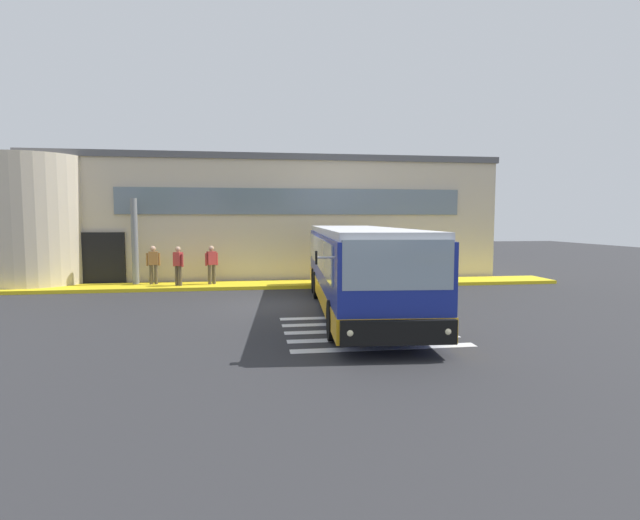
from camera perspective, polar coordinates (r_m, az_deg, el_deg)
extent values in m
cube|color=#2B2B2D|center=(16.99, -4.54, -5.33)|extent=(80.00, 90.00, 0.02)
cube|color=silver|center=(11.51, 7.61, -10.20)|extent=(4.40, 0.36, 0.01)
cube|color=silver|center=(12.35, 6.45, -9.15)|extent=(4.40, 0.36, 0.01)
cube|color=silver|center=(13.20, 5.45, -8.23)|extent=(4.40, 0.36, 0.01)
cube|color=silver|center=(14.06, 4.58, -7.42)|extent=(4.40, 0.36, 0.01)
cube|color=silver|center=(14.92, 3.81, -6.70)|extent=(4.40, 0.36, 0.01)
cube|color=beige|center=(28.71, -6.14, 4.54)|extent=(21.98, 12.00, 5.72)
cube|color=#56565B|center=(28.86, -6.19, 10.53)|extent=(22.18, 12.20, 0.30)
cylinder|color=beige|center=(25.03, -30.44, 3.88)|extent=(4.40, 4.40, 5.72)
cube|color=black|center=(23.60, -24.01, 0.07)|extent=(1.80, 0.16, 2.40)
cube|color=slate|center=(22.76, -3.06, 6.87)|extent=(15.98, 0.10, 1.20)
cube|color=yellow|center=(21.71, -5.37, -2.90)|extent=(25.98, 2.00, 0.15)
cylinder|color=slate|center=(22.66, -20.92, 2.07)|extent=(0.28, 0.28, 3.74)
cube|color=navy|center=(15.85, 4.51, -0.83)|extent=(3.43, 11.62, 2.15)
cube|color=#F2AD19|center=(15.95, 4.49, -3.69)|extent=(3.47, 11.66, 0.55)
cube|color=silver|center=(15.78, 4.54, 3.42)|extent=(3.31, 11.41, 0.20)
cube|color=#8C9EAD|center=(10.23, 9.13, -0.59)|extent=(2.35, 0.30, 1.05)
cube|color=#8C9EAD|center=(16.34, 8.87, 1.06)|extent=(0.83, 10.23, 0.95)
cube|color=#8C9EAD|center=(15.97, -0.24, 1.03)|extent=(0.83, 10.23, 0.95)
cube|color=black|center=(10.21, 9.16, 1.40)|extent=(2.15, 0.27, 0.28)
cube|color=black|center=(10.33, 9.19, -8.38)|extent=(2.46, 0.39, 0.52)
sphere|color=beige|center=(10.56, 14.72, -8.07)|extent=(0.18, 0.18, 0.18)
sphere|color=beige|center=(10.11, 3.51, -8.50)|extent=(0.18, 0.18, 0.18)
cylinder|color=#B7B7BF|center=(10.19, 0.67, 0.30)|extent=(0.40, 0.08, 0.05)
cube|color=black|center=(10.18, -0.45, 0.29)|extent=(0.06, 0.20, 0.28)
cylinder|color=black|center=(12.43, 12.54, -6.80)|extent=(0.38, 1.02, 1.00)
cylinder|color=black|center=(11.99, 1.62, -7.12)|extent=(0.38, 1.02, 1.00)
cylinder|color=black|center=(18.63, 6.95, -2.87)|extent=(0.38, 1.02, 1.00)
cylinder|color=black|center=(18.34, -0.29, -2.96)|extent=(0.38, 1.02, 1.00)
cylinder|color=black|center=(19.90, 6.25, -2.37)|extent=(0.38, 1.02, 1.00)
cylinder|color=black|center=(19.62, -0.53, -2.45)|extent=(0.38, 1.02, 1.00)
cylinder|color=#4C4233|center=(22.36, -18.69, -1.61)|extent=(0.15, 0.15, 0.85)
cylinder|color=#4C4233|center=(22.37, -19.20, -1.63)|extent=(0.15, 0.15, 0.85)
cube|color=#996633|center=(22.30, -19.00, 0.21)|extent=(0.41, 0.28, 0.58)
sphere|color=tan|center=(22.27, -19.03, 1.28)|extent=(0.23, 0.23, 0.23)
cylinder|color=#996633|center=(22.30, -18.35, 0.09)|extent=(0.09, 0.09, 0.55)
cylinder|color=#996633|center=(22.31, -19.64, 0.06)|extent=(0.09, 0.09, 0.55)
cylinder|color=#4C4233|center=(21.51, -16.09, -1.80)|extent=(0.15, 0.15, 0.85)
cylinder|color=#4C4233|center=(21.65, -16.46, -1.76)|extent=(0.15, 0.15, 0.85)
cube|color=#B23333|center=(21.51, -16.32, 0.11)|extent=(0.43, 0.41, 0.58)
sphere|color=tan|center=(21.48, -16.35, 1.23)|extent=(0.23, 0.23, 0.23)
cylinder|color=#B23333|center=(21.34, -15.86, -0.05)|extent=(0.09, 0.09, 0.55)
cylinder|color=#B23333|center=(21.70, -16.78, 0.01)|extent=(0.09, 0.09, 0.55)
cylinder|color=#4C4233|center=(21.78, -12.34, -1.64)|extent=(0.15, 0.15, 0.85)
cylinder|color=#4C4233|center=(21.70, -12.83, -1.67)|extent=(0.15, 0.15, 0.85)
cube|color=#B23333|center=(21.67, -12.62, 0.22)|extent=(0.44, 0.37, 0.58)
sphere|color=tan|center=(21.64, -12.64, 1.33)|extent=(0.23, 0.23, 0.23)
cylinder|color=#B23333|center=(21.77, -12.02, 0.13)|extent=(0.09, 0.09, 0.55)
cylinder|color=#B23333|center=(21.58, -13.23, 0.06)|extent=(0.09, 0.09, 0.55)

